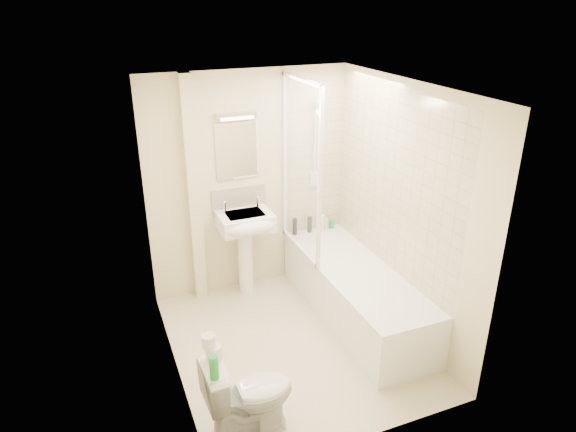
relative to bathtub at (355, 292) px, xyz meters
name	(u,v)px	position (x,y,z in m)	size (l,w,h in m)	color
floor	(294,343)	(-0.75, -0.19, -0.29)	(2.50, 2.50, 0.00)	beige
wall_back	(249,184)	(-0.75, 1.06, 0.91)	(2.20, 0.02, 2.40)	beige
wall_left	(166,251)	(-1.85, -0.19, 0.91)	(0.02, 2.50, 2.40)	beige
wall_right	(403,211)	(0.35, -0.19, 0.91)	(0.02, 2.50, 2.40)	beige
ceiling	(295,88)	(-0.75, -0.19, 2.11)	(2.20, 2.50, 0.02)	white
tile_back	(314,156)	(0.00, 1.05, 1.14)	(0.70, 0.01, 1.75)	beige
tile_right	(393,182)	(0.34, 0.00, 1.14)	(0.01, 2.10, 1.75)	beige
pipe_boxing	(193,193)	(-1.37, 1.00, 0.91)	(0.12, 0.12, 2.40)	beige
splashback	(239,200)	(-0.88, 1.05, 0.74)	(0.60, 0.01, 0.30)	beige
mirror	(237,151)	(-0.88, 1.05, 1.29)	(0.46, 0.01, 0.60)	white
strip_light	(236,116)	(-0.88, 1.03, 1.66)	(0.42, 0.07, 0.07)	silver
bathtub	(355,292)	(0.00, 0.00, 0.00)	(0.70, 2.10, 0.55)	white
shower_screen	(301,169)	(-0.35, 0.61, 1.16)	(0.04, 0.92, 1.80)	white
shower_fixture	(316,147)	(0.00, 1.01, 1.26)	(0.10, 0.16, 0.99)	white
pedestal_sink	(246,231)	(-0.88, 0.83, 0.47)	(0.56, 0.51, 1.08)	white
bottle_black_a	(295,227)	(-0.26, 0.97, 0.36)	(0.05, 0.05, 0.19)	black
bottle_black_b	(310,224)	(-0.07, 0.97, 0.35)	(0.05, 0.05, 0.19)	black
bottle_cream	(322,222)	(0.08, 0.97, 0.35)	(0.06, 0.06, 0.19)	#F7EFBE
bottle_white_b	(326,224)	(0.13, 0.97, 0.33)	(0.06, 0.06, 0.13)	silver
bottle_green	(332,224)	(0.21, 0.97, 0.31)	(0.06, 0.06, 0.10)	green
toilet	(249,395)	(-1.47, -1.04, 0.05)	(0.68, 0.40, 0.68)	white
toilet_roll_lower	(214,352)	(-1.69, -0.95, 0.44)	(0.12, 0.12, 0.11)	white
toilet_roll_upper	(209,341)	(-1.72, -0.94, 0.54)	(0.10, 0.10, 0.09)	white
green_bottle	(214,367)	(-1.74, -1.15, 0.48)	(0.06, 0.06, 0.18)	green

